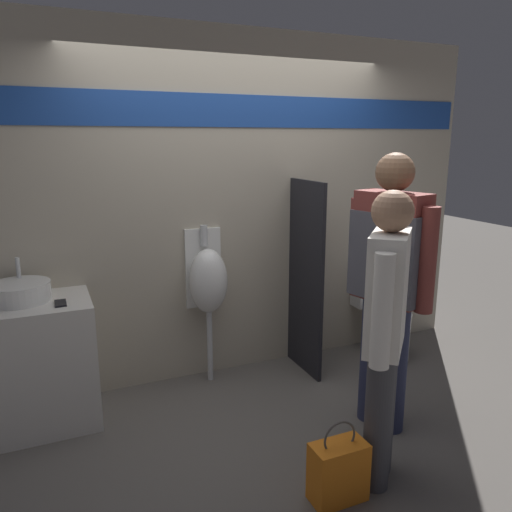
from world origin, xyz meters
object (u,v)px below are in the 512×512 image
at_px(toilet, 385,324).
at_px(person_with_lanyard, 385,328).
at_px(person_in_vest, 389,274).
at_px(urinal_near_counter, 208,281).
at_px(cell_phone, 60,303).
at_px(shopping_bag, 338,471).
at_px(sink_basin, 20,292).

relative_size(toilet, person_with_lanyard, 0.51).
bearing_deg(person_in_vest, urinal_near_counter, 22.92).
bearing_deg(person_in_vest, cell_phone, 51.59).
xyz_separation_m(person_with_lanyard, shopping_bag, (-0.30, -0.07, -0.74)).
height_order(person_in_vest, person_with_lanyard, person_in_vest).
height_order(urinal_near_counter, person_with_lanyard, person_with_lanyard).
bearing_deg(cell_phone, urinal_near_counter, 13.93).
bearing_deg(shopping_bag, toilet, 45.55).
xyz_separation_m(cell_phone, person_in_vest, (1.93, -0.81, 0.18)).
bearing_deg(cell_phone, shopping_bag, -46.37).
xyz_separation_m(cell_phone, shopping_bag, (1.26, -1.32, -0.70)).
distance_m(urinal_near_counter, toilet, 1.66).
bearing_deg(shopping_bag, cell_phone, 133.63).
distance_m(person_in_vest, person_with_lanyard, 0.60).
bearing_deg(urinal_near_counter, toilet, -6.82).
bearing_deg(toilet, sink_basin, 178.23).
height_order(cell_phone, person_with_lanyard, person_with_lanyard).
bearing_deg(person_in_vest, shopping_bag, 111.99).
distance_m(sink_basin, shopping_bag, 2.24).
xyz_separation_m(sink_basin, toilet, (2.87, -0.09, -0.63)).
xyz_separation_m(person_in_vest, shopping_bag, (-0.67, -0.52, -0.88)).
distance_m(sink_basin, person_in_vest, 2.37).
bearing_deg(person_in_vest, sink_basin, 50.03).
bearing_deg(shopping_bag, urinal_near_counter, 96.81).
bearing_deg(person_with_lanyard, toilet, 4.95).
relative_size(cell_phone, shopping_bag, 0.30).
height_order(urinal_near_counter, toilet, urinal_near_counter).
bearing_deg(shopping_bag, person_with_lanyard, 12.31).
height_order(sink_basin, shopping_bag, sink_basin).
bearing_deg(toilet, cell_phone, -178.29).
height_order(urinal_near_counter, shopping_bag, urinal_near_counter).
bearing_deg(toilet, urinal_near_counter, 173.18).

